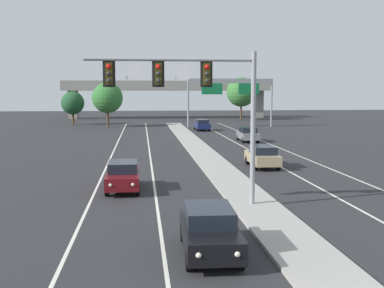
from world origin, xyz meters
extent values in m
cube|color=#9E9B93|center=(0.00, 18.00, 0.07)|extent=(2.40, 110.00, 0.15)
cube|color=silver|center=(-4.70, 25.00, 0.00)|extent=(0.14, 100.00, 0.01)
cube|color=silver|center=(4.70, 25.00, 0.00)|extent=(0.14, 100.00, 0.01)
cube|color=silver|center=(-8.00, 25.00, 0.00)|extent=(0.14, 100.00, 0.01)
cube|color=silver|center=(8.00, 25.00, 0.00)|extent=(0.14, 100.00, 0.01)
cylinder|color=gray|center=(-0.16, 13.09, 3.75)|extent=(0.24, 0.24, 7.20)
cylinder|color=gray|center=(-4.06, 13.09, 6.95)|extent=(7.79, 0.16, 0.16)
cube|color=black|center=(-2.39, 13.13, 6.30)|extent=(0.56, 0.06, 1.20)
cube|color=#38330F|center=(-2.39, 13.09, 6.30)|extent=(0.32, 0.32, 1.00)
sphere|color=red|center=(-2.39, 12.92, 6.62)|extent=(0.22, 0.22, 0.22)
sphere|color=#282828|center=(-2.39, 12.92, 6.30)|extent=(0.22, 0.22, 0.22)
sphere|color=#282828|center=(-2.39, 12.92, 5.98)|extent=(0.22, 0.22, 0.22)
cube|color=black|center=(-4.62, 13.13, 6.30)|extent=(0.56, 0.06, 1.20)
cube|color=#38330F|center=(-4.62, 13.09, 6.30)|extent=(0.32, 0.32, 1.00)
sphere|color=red|center=(-4.62, 12.92, 6.62)|extent=(0.22, 0.22, 0.22)
sphere|color=#282828|center=(-4.62, 12.92, 6.30)|extent=(0.22, 0.22, 0.22)
sphere|color=#282828|center=(-4.62, 12.92, 5.98)|extent=(0.22, 0.22, 0.22)
cube|color=black|center=(-6.84, 13.13, 6.30)|extent=(0.56, 0.06, 1.20)
cube|color=#38330F|center=(-6.84, 13.09, 6.30)|extent=(0.32, 0.32, 1.00)
sphere|color=red|center=(-6.84, 12.92, 6.62)|extent=(0.22, 0.22, 0.22)
sphere|color=#282828|center=(-6.84, 12.92, 6.30)|extent=(0.22, 0.22, 0.22)
sphere|color=#282828|center=(-6.84, 12.92, 5.98)|extent=(0.22, 0.22, 0.22)
cube|color=white|center=(-3.50, 13.07, 6.40)|extent=(0.70, 0.04, 0.70)
cube|color=white|center=(-5.73, 13.07, 6.40)|extent=(0.70, 0.04, 0.70)
cube|color=black|center=(-3.14, 6.55, 0.67)|extent=(1.92, 4.45, 0.70)
cube|color=black|center=(-3.14, 6.77, 1.30)|extent=(1.65, 2.42, 0.56)
sphere|color=#EAE5C6|center=(-2.63, 4.35, 0.72)|extent=(0.18, 0.18, 0.18)
sphere|color=#EAE5C6|center=(-3.78, 4.39, 0.72)|extent=(0.18, 0.18, 0.18)
cylinder|color=black|center=(-2.39, 5.03, 0.32)|extent=(0.24, 0.65, 0.64)
cylinder|color=black|center=(-3.98, 5.07, 0.32)|extent=(0.24, 0.65, 0.64)
cylinder|color=black|center=(-2.30, 8.03, 0.32)|extent=(0.24, 0.65, 0.64)
cylinder|color=black|center=(-3.90, 8.07, 0.32)|extent=(0.24, 0.65, 0.64)
cube|color=#5B0F14|center=(-6.47, 17.67, 0.67)|extent=(1.83, 4.41, 0.70)
cube|color=black|center=(-6.47, 17.89, 1.30)|extent=(1.60, 2.39, 0.56)
sphere|color=#EAE5C6|center=(-5.88, 15.49, 0.72)|extent=(0.18, 0.18, 0.18)
sphere|color=#EAE5C6|center=(-7.03, 15.48, 0.72)|extent=(0.18, 0.18, 0.18)
cylinder|color=black|center=(-5.66, 16.17, 0.32)|extent=(0.22, 0.64, 0.64)
cylinder|color=black|center=(-7.26, 16.16, 0.32)|extent=(0.22, 0.64, 0.64)
cylinder|color=black|center=(-5.68, 19.17, 0.32)|extent=(0.22, 0.64, 0.64)
cylinder|color=black|center=(-7.28, 19.16, 0.32)|extent=(0.22, 0.64, 0.64)
cube|color=tan|center=(3.34, 24.99, 0.67)|extent=(1.89, 4.44, 0.70)
cube|color=black|center=(3.33, 24.77, 1.30)|extent=(1.63, 2.41, 0.56)
sphere|color=#EAE5C6|center=(2.81, 27.18, 0.72)|extent=(0.18, 0.18, 0.18)
sphere|color=#EAE5C6|center=(3.96, 27.16, 0.72)|extent=(0.18, 0.18, 0.18)
cylinder|color=black|center=(2.57, 26.50, 0.32)|extent=(0.23, 0.64, 0.64)
cylinder|color=black|center=(4.17, 26.47, 0.32)|extent=(0.23, 0.64, 0.64)
cylinder|color=black|center=(2.51, 23.50, 0.32)|extent=(0.23, 0.64, 0.64)
cylinder|color=black|center=(4.11, 23.47, 0.32)|extent=(0.23, 0.64, 0.64)
cube|color=slate|center=(6.23, 42.89, 0.67)|extent=(1.88, 4.43, 0.70)
cube|color=black|center=(6.22, 42.67, 1.30)|extent=(1.62, 2.40, 0.56)
sphere|color=#EAE5C6|center=(5.69, 45.08, 0.72)|extent=(0.18, 0.18, 0.18)
sphere|color=#EAE5C6|center=(6.84, 45.06, 0.72)|extent=(0.18, 0.18, 0.18)
cylinder|color=black|center=(5.45, 44.40, 0.32)|extent=(0.23, 0.64, 0.64)
cylinder|color=black|center=(7.05, 44.38, 0.32)|extent=(0.23, 0.64, 0.64)
cylinder|color=black|center=(5.40, 41.41, 0.32)|extent=(0.23, 0.64, 0.64)
cylinder|color=black|center=(7.00, 41.38, 0.32)|extent=(0.23, 0.64, 0.64)
cube|color=#141E4C|center=(3.10, 58.54, 0.67)|extent=(1.92, 4.45, 0.70)
cube|color=black|center=(3.11, 58.32, 1.30)|extent=(1.65, 2.42, 0.56)
sphere|color=#EAE5C6|center=(2.47, 60.71, 0.72)|extent=(0.18, 0.18, 0.18)
sphere|color=#EAE5C6|center=(3.62, 60.74, 0.72)|extent=(0.18, 0.18, 0.18)
cylinder|color=black|center=(2.26, 60.02, 0.32)|extent=(0.24, 0.65, 0.64)
cylinder|color=black|center=(3.86, 60.06, 0.32)|extent=(0.24, 0.65, 0.64)
cylinder|color=black|center=(2.35, 57.02, 0.32)|extent=(0.24, 0.65, 0.64)
cylinder|color=black|center=(3.94, 57.07, 0.32)|extent=(0.24, 0.65, 0.64)
cylinder|color=gray|center=(1.70, 64.35, 3.75)|extent=(0.28, 0.28, 7.50)
cylinder|color=gray|center=(14.70, 64.35, 3.75)|extent=(0.28, 0.28, 7.50)
cube|color=gray|center=(8.20, 64.35, 7.10)|extent=(13.00, 0.36, 0.70)
cube|color=#0F6033|center=(5.34, 64.15, 5.90)|extent=(3.20, 0.08, 1.70)
cube|color=#0F6033|center=(11.06, 64.15, 5.90)|extent=(3.20, 0.08, 1.70)
cube|color=gray|center=(0.00, 91.43, 6.20)|extent=(42.40, 6.40, 1.10)
cube|color=gray|center=(0.00, 88.43, 7.20)|extent=(42.40, 0.36, 0.90)
cube|color=gray|center=(-19.20, 91.43, 2.83)|extent=(1.80, 2.40, 5.65)
cube|color=gray|center=(19.20, 91.43, 2.83)|extent=(1.80, 2.40, 5.65)
cylinder|color=#4C3823|center=(-16.69, 72.61, 1.04)|extent=(0.36, 0.36, 2.09)
sphere|color=#1E4C28|center=(-16.69, 72.61, 3.61)|extent=(3.81, 3.81, 3.81)
cylinder|color=#4C3823|center=(-10.63, 67.18, 1.30)|extent=(0.36, 0.36, 2.61)
sphere|color=#2D6B2D|center=(-10.63, 67.18, 4.51)|extent=(4.77, 4.77, 4.77)
cylinder|color=#4C3823|center=(13.85, 83.29, 1.56)|extent=(0.36, 0.36, 3.12)
sphere|color=#387533|center=(13.85, 83.29, 5.40)|extent=(5.70, 5.70, 5.70)
camera|label=1|loc=(-5.40, -9.29, 5.50)|focal=45.34mm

